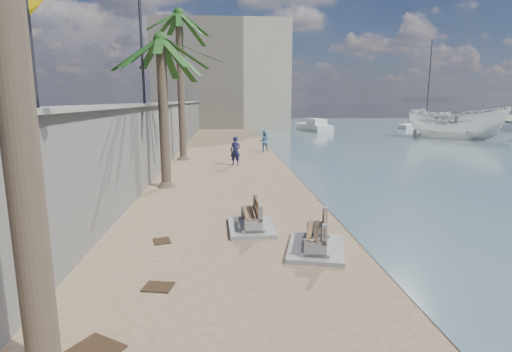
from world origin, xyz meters
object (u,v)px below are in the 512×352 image
boat_cruiser (455,122)px  yacht_near (448,130)px  palm_mid (160,41)px  person_b (264,140)px  sailboat_west (425,126)px  person_a (235,149)px  bench_near (251,217)px  bench_far (316,236)px  yacht_far (313,128)px  palm_back (179,16)px

boat_cruiser → yacht_near: 6.66m
palm_mid → person_b: (5.43, 11.97, -5.30)m
person_b → sailboat_west: size_ratio=0.15×
palm_mid → person_a: (3.16, 5.63, -5.17)m
bench_near → boat_cruiser: bearing=50.6°
bench_near → bench_far: 2.40m
person_b → sailboat_west: (23.63, 22.08, -0.48)m
palm_mid → yacht_near: 38.56m
person_a → sailboat_west: sailboat_west is taller
bench_near → person_a: size_ratio=1.02×
palm_mid → yacht_far: (13.46, 31.77, -5.78)m
palm_back → sailboat_west: size_ratio=0.86×
bench_far → sailboat_west: 48.45m
palm_back → sailboat_west: sailboat_west is taller
palm_mid → yacht_far: size_ratio=0.98×
bench_near → bench_far: (1.53, -1.84, 0.02)m
person_a → person_b: (2.27, 6.35, -0.13)m
bench_near → sailboat_west: 47.67m
bench_near → boat_cruiser: 34.10m
yacht_near → yacht_far: size_ratio=1.43×
palm_back → palm_mid: bearing=-89.3°
sailboat_west → person_a: bearing=-132.3°
person_a → yacht_far: bearing=87.9°
yacht_near → person_a: bearing=173.8°
person_b → yacht_near: person_b is taller
bench_near → yacht_near: size_ratio=0.19×
bench_far → person_a: person_a is taller
sailboat_west → palm_mid: bearing=-130.5°
yacht_far → person_b: bearing=147.0°
bench_far → sailboat_west: (24.17, 41.98, -0.02)m
boat_cruiser → sailboat_west: size_ratio=0.36×
bench_far → boat_cruiser: bearing=54.5°
palm_back → yacht_far: 28.55m
bench_near → yacht_far: 39.18m
boat_cruiser → bench_far: bearing=-169.2°
person_b → yacht_far: (8.03, 19.80, -0.48)m
bench_far → yacht_far: yacht_far is taller
palm_mid → person_a: 8.27m
person_a → yacht_far: 28.10m
palm_mid → yacht_near: bearing=43.4°
bench_far → palm_back: bearing=107.3°
boat_cruiser → person_b: bearing=159.2°
yacht_near → boat_cruiser: bearing=-160.8°
person_a → yacht_near: bearing=59.4°
bench_near → person_a: bearing=90.9°
person_a → yacht_far: (10.30, 26.14, -0.61)m
yacht_far → person_a: bearing=147.6°
palm_mid → sailboat_west: (29.06, 34.06, -5.79)m
palm_mid → bench_near: bearing=-61.2°
person_b → person_a: bearing=73.1°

